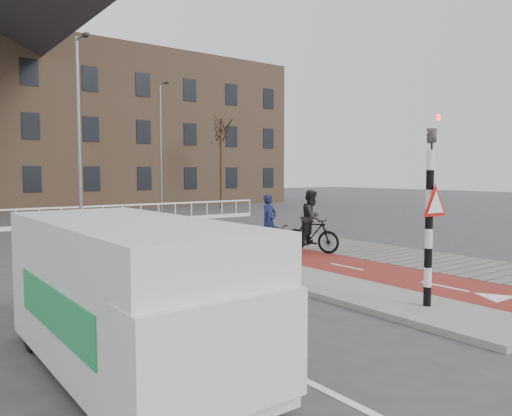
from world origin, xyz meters
TOP-DOWN VIEW (x-y plane):
  - ground at (0.00, 0.00)m, footprint 120.00×120.00m
  - bike_lane at (1.50, 10.00)m, footprint 2.50×60.00m
  - sidewalk at (4.30, 10.00)m, footprint 3.00×60.00m
  - curb_island at (-0.70, 4.00)m, footprint 1.80×16.00m
  - traffic_signal at (-0.60, -2.02)m, footprint 0.80×0.80m
  - bollard at (-0.60, 2.70)m, footprint 0.12×0.12m
  - cyclist_near at (1.07, 4.92)m, footprint 0.99×1.90m
  - cyclist_far at (2.45, 4.44)m, footprint 1.24×1.95m
  - van at (-6.14, -1.36)m, footprint 1.91×4.63m
  - tree_right at (11.01, 23.33)m, footprint 0.21×0.21m
  - streetlight_near at (-2.86, 11.24)m, footprint 0.12×0.12m
  - streetlight_right at (5.90, 22.64)m, footprint 0.12×0.12m

SIDE VIEW (x-z plane):
  - ground at x=0.00m, z-range 0.00..0.00m
  - bike_lane at x=1.50m, z-range 0.00..0.01m
  - sidewalk at x=4.30m, z-range 0.00..0.01m
  - curb_island at x=-0.70m, z-range 0.00..0.12m
  - bollard at x=-0.60m, z-range 0.12..0.91m
  - cyclist_near at x=1.07m, z-range -0.30..1.59m
  - cyclist_far at x=2.45m, z-range -0.17..1.86m
  - van at x=-6.14m, z-range 0.05..2.04m
  - traffic_signal at x=-0.60m, z-range 0.15..3.83m
  - tree_right at x=11.01m, z-range 0.00..6.47m
  - streetlight_near at x=-2.86m, z-range 0.00..7.51m
  - streetlight_right at x=5.90m, z-range 0.00..8.44m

